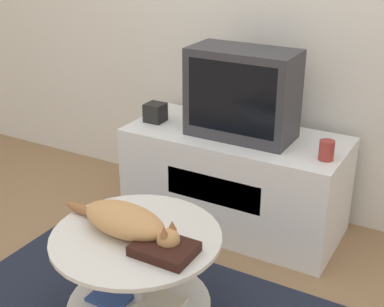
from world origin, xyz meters
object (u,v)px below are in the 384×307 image
object	(u,v)px
cat	(127,221)
dvd_box	(164,249)
tv	(242,94)
speaker	(155,113)

from	to	relation	value
cat	dvd_box	bearing A→B (deg)	-7.10
tv	dvd_box	size ratio (longest dim) A/B	2.46
dvd_box	tv	bearing A→B (deg)	99.72
dvd_box	cat	xyz separation A→B (m)	(-0.21, 0.05, 0.04)
dvd_box	cat	bearing A→B (deg)	167.12
dvd_box	cat	distance (m)	0.21
speaker	cat	bearing A→B (deg)	-62.61
cat	tv	bearing A→B (deg)	94.71
tv	speaker	size ratio (longest dim) A/B	5.27
speaker	cat	distance (m)	1.13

